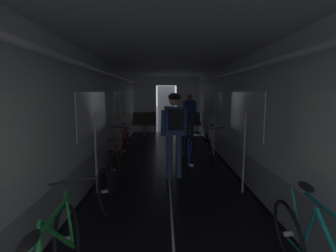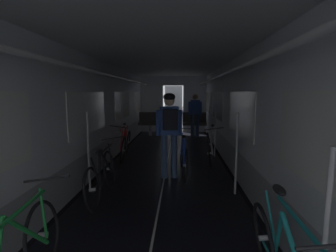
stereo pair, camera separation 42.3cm
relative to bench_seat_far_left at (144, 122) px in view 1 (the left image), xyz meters
The scene contains 9 objects.
train_car_shell 4.70m from the bench_seat_far_left, 78.60° to the right, with size 3.14×12.34×2.57m.
bench_seat_far_left is the anchor object (origin of this frame).
bench_seat_far_right 1.80m from the bench_seat_far_left, ahead, with size 0.98×0.51×0.95m.
bicycle_black 6.22m from the bench_seat_far_left, 90.61° to the right, with size 0.44×1.69×0.96m.
bicycle_silver 4.36m from the bench_seat_far_left, 63.09° to the right, with size 0.44×1.70×0.96m.
bicycle_red 3.69m from the bench_seat_far_left, 93.57° to the right, with size 0.44×1.69×0.96m.
person_cyclist_aisle 5.32m from the bench_seat_far_left, 79.05° to the right, with size 0.55×0.42×1.73m.
bicycle_blue_in_aisle 5.11m from the bench_seat_far_left, 75.25° to the right, with size 0.44×1.69×0.94m.
person_standing_near_bench 1.89m from the bench_seat_far_left, 11.79° to the right, with size 0.53×0.23×1.69m.
Camera 1 is at (-0.11, -2.08, 1.73)m, focal length 26.77 mm.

